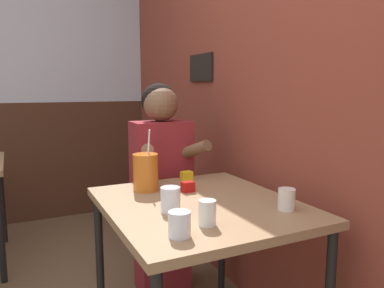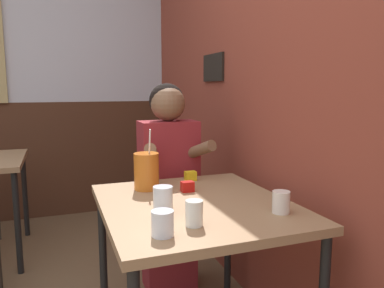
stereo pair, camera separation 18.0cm
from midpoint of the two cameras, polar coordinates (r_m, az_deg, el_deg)
name	(u,v)px [view 2 (the right image)]	position (r m, az deg, el deg)	size (l,w,h in m)	color
brick_wall_right	(214,71)	(2.71, 5.26, 11.06)	(0.08, 4.52, 2.70)	brown
back_wall	(38,74)	(3.74, -21.14, 9.89)	(5.32, 0.09, 2.70)	silver
main_table	(196,217)	(1.69, 3.68, -11.15)	(0.81, 0.92, 0.73)	#93704C
person_seated	(169,183)	(2.27, -1.29, -5.92)	(0.42, 0.41, 1.26)	maroon
cocktail_pitcher	(146,171)	(1.86, -4.20, -4.18)	(0.12, 0.12, 0.30)	#C6661E
glass_near_pitcher	(163,223)	(1.29, -0.46, -12.06)	(0.08, 0.08, 0.09)	silver
glass_center	(194,213)	(1.39, 4.13, -10.52)	(0.07, 0.07, 0.10)	silver
glass_far_side	(281,202)	(1.58, 16.66, -8.52)	(0.07, 0.07, 0.09)	silver
glass_by_brick	(163,199)	(1.54, -1.09, -8.38)	(0.08, 0.08, 0.10)	silver
condiment_ketchup	(187,187)	(1.82, 2.15, -6.54)	(0.06, 0.04, 0.05)	#B7140F
condiment_mustard	(190,176)	(2.04, 2.30, -4.91)	(0.06, 0.04, 0.05)	yellow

